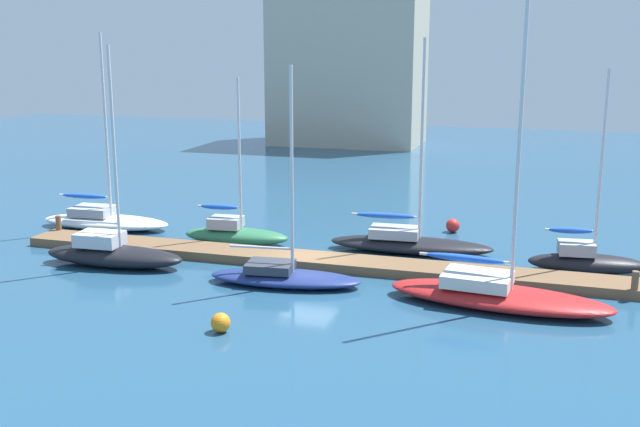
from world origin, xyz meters
name	(u,v)px	position (x,y,z in m)	size (l,w,h in m)	color
ground_plane	(307,265)	(0.00, 0.00, 0.00)	(120.00, 120.00, 0.00)	navy
dock_pier	(307,260)	(0.00, 0.00, 0.21)	(28.86, 2.01, 0.43)	brown
dock_piling_near_end	(59,227)	(-14.03, 0.86, 0.60)	(0.28, 0.28, 1.20)	brown
dock_piling_far_end	(635,286)	(14.03, -0.86, 0.60)	(0.28, 0.28, 1.20)	brown
sailboat_0	(104,219)	(-12.94, 3.38, 0.53)	(7.54, 2.91, 10.60)	white
sailboat_1	(112,253)	(-8.56, -2.77, 0.62)	(6.85, 2.44, 9.99)	black
sailboat_2	(235,233)	(-4.68, 2.43, 0.59)	(5.58, 2.20, 8.42)	#2D7047
sailboat_3	(283,275)	(-0.08, -3.10, 0.43)	(6.73, 2.87, 9.21)	navy
sailboat_4	(408,241)	(4.09, 3.46, 0.55)	(8.10, 2.61, 10.30)	black
sailboat_5	(496,292)	(8.78, -3.23, 0.57)	(8.92, 3.60, 13.04)	#B21E1E
sailboat_6	(586,259)	(12.29, 2.48, 0.61)	(5.31, 2.28, 9.04)	black
mooring_buoy_red	(453,226)	(5.67, 8.11, 0.37)	(0.74, 0.74, 0.74)	red
mooring_buoy_orange	(221,323)	(-0.41, -8.83, 0.35)	(0.71, 0.71, 0.71)	orange
harbor_building_distant	(348,65)	(-9.16, 41.77, 7.77)	(14.49, 8.78, 15.54)	#BCB299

